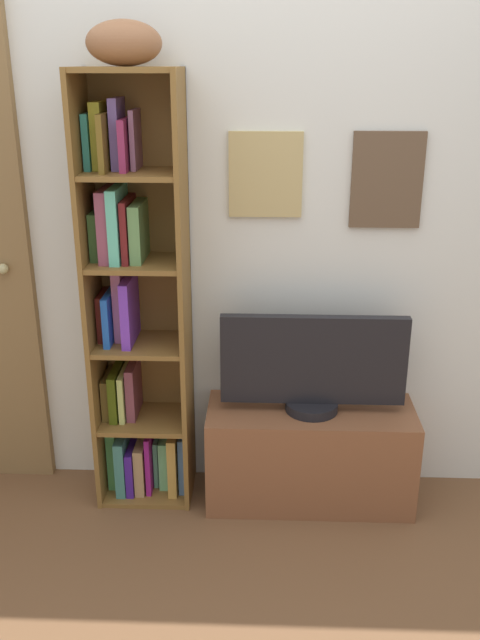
# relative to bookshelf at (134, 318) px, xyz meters

# --- Properties ---
(back_wall) EXTENTS (4.80, 0.08, 2.52)m
(back_wall) POSITION_rel_bookshelf_xyz_m (0.41, 0.15, 0.45)
(back_wall) COLOR silver
(back_wall) RESTS_ON ground
(bookshelf) EXTENTS (0.40, 0.29, 1.78)m
(bookshelf) POSITION_rel_bookshelf_xyz_m (0.00, 0.00, 0.00)
(bookshelf) COLOR brown
(bookshelf) RESTS_ON ground
(football) EXTENTS (0.31, 0.24, 0.16)m
(football) POSITION_rel_bookshelf_xyz_m (0.03, -0.03, 1.05)
(football) COLOR brown
(football) RESTS_ON bookshelf
(tv_stand) EXTENTS (0.87, 0.34, 0.43)m
(tv_stand) POSITION_rel_bookshelf_xyz_m (0.74, -0.06, -0.59)
(tv_stand) COLOR brown
(tv_stand) RESTS_ON ground
(television) EXTENTS (0.76, 0.22, 0.42)m
(television) POSITION_rel_bookshelf_xyz_m (0.74, -0.06, -0.17)
(television) COLOR black
(television) RESTS_ON tv_stand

